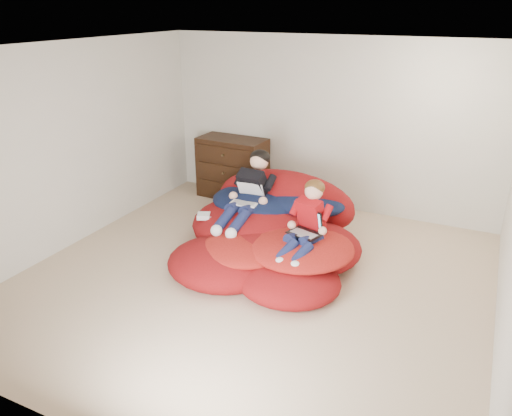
# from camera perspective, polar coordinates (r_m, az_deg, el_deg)

# --- Properties ---
(room_shell) EXTENTS (5.10, 5.10, 2.77)m
(room_shell) POSITION_cam_1_polar(r_m,az_deg,el_deg) (5.59, -0.35, -6.18)
(room_shell) COLOR #C3AA8B
(room_shell) RESTS_ON ground
(dresser) EXTENTS (1.09, 0.62, 0.95)m
(dresser) POSITION_cam_1_polar(r_m,az_deg,el_deg) (7.92, -2.71, 4.60)
(dresser) COLOR black
(dresser) RESTS_ON ground
(beanbag_pile) EXTENTS (2.30, 2.47, 0.92)m
(beanbag_pile) POSITION_cam_1_polar(r_m,az_deg,el_deg) (6.21, 1.79, -2.62)
(beanbag_pile) COLOR maroon
(beanbag_pile) RESTS_ON ground
(cream_pillow) EXTENTS (0.40, 0.25, 0.25)m
(cream_pillow) POSITION_cam_1_polar(r_m,az_deg,el_deg) (6.81, 1.43, 2.88)
(cream_pillow) COLOR beige
(cream_pillow) RESTS_ON beanbag_pile
(older_boy) EXTENTS (0.38, 1.19, 0.81)m
(older_boy) POSITION_cam_1_polar(r_m,az_deg,el_deg) (6.30, -0.72, 2.16)
(older_boy) COLOR black
(older_boy) RESTS_ON beanbag_pile
(younger_boy) EXTENTS (0.40, 0.95, 0.76)m
(younger_boy) POSITION_cam_1_polar(r_m,az_deg,el_deg) (5.60, 5.87, -1.36)
(younger_boy) COLOR #B40F15
(younger_boy) RESTS_ON beanbag_pile
(laptop_white) EXTENTS (0.36, 0.38, 0.23)m
(laptop_white) POSITION_cam_1_polar(r_m,az_deg,el_deg) (6.27, -0.98, 1.27)
(laptop_white) COLOR white
(laptop_white) RESTS_ON older_boy
(laptop_black) EXTENTS (0.41, 0.40, 0.26)m
(laptop_black) POSITION_cam_1_polar(r_m,az_deg,el_deg) (5.63, 5.80, -2.14)
(laptop_black) COLOR black
(laptop_black) RESTS_ON younger_boy
(power_adapter) EXTENTS (0.21, 0.21, 0.06)m
(power_adapter) POSITION_cam_1_polar(r_m,az_deg,el_deg) (6.29, -6.00, -0.90)
(power_adapter) COLOR white
(power_adapter) RESTS_ON beanbag_pile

